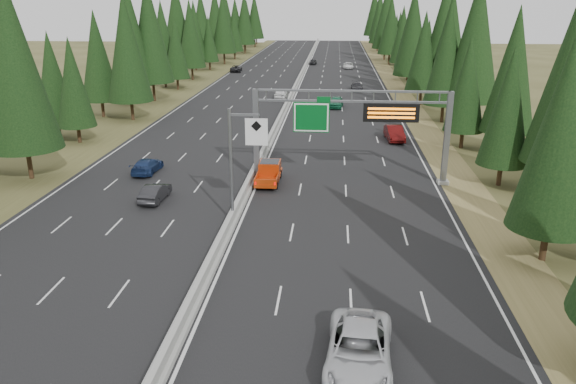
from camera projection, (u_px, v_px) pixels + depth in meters
The scene contains 19 objects.
road at pixel (292, 96), 91.19m from camera, with size 32.00×260.00×0.08m, color black.
shoulder_right at pixel (403, 97), 89.80m from camera, with size 3.60×260.00×0.06m, color olive.
shoulder_left at pixel (185, 94), 92.58m from camera, with size 3.60×260.00×0.06m, color #42411F.
median_barrier at pixel (292, 93), 91.06m from camera, with size 0.70×260.00×0.85m.
sign_gantry at pixel (359, 122), 46.27m from camera, with size 16.75×0.98×7.80m.
hov_sign_pole at pixel (239, 158), 37.75m from camera, with size 2.80×0.50×8.00m.
tree_row_right at pixel (440, 40), 81.02m from camera, with size 12.01×244.15×18.75m.
tree_row_left at pixel (152, 37), 88.61m from camera, with size 11.81×243.03×18.60m.
silver_minivan at pixel (359, 350), 23.55m from camera, with size 2.75×5.96×1.66m, color silver.
red_pickup at pixel (269, 171), 47.77m from camera, with size 1.85×5.17×1.68m.
car_ahead_green at pixel (336, 102), 80.75m from camera, with size 1.87×4.65×1.59m, color #16623E.
car_ahead_dkred at pixel (394, 133), 61.89m from camera, with size 1.72×4.92×1.62m, color #4E0B0B.
car_ahead_dkgrey at pixel (357, 87), 95.68m from camera, with size 1.98×4.88×1.42m, color black.
car_ahead_white at pixel (348, 65), 126.59m from camera, with size 2.23×4.84×1.34m, color white.
car_ahead_far at pixel (313, 62), 134.58m from camera, with size 1.55×3.86×1.32m, color black.
car_onc_near at pixel (155, 192), 43.31m from camera, with size 1.41×4.04×1.33m, color black.
car_onc_blue at pixel (147, 166), 50.34m from camera, with size 1.83×4.50×1.31m, color navy.
car_onc_white at pixel (281, 93), 88.24m from camera, with size 1.88×4.66×1.59m, color white.
car_onc_far at pixel (236, 68), 121.09m from camera, with size 2.26×4.89×1.36m, color black.
Camera 1 is at (6.87, -11.08, 14.84)m, focal length 35.00 mm.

